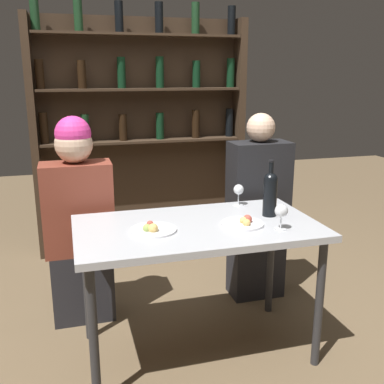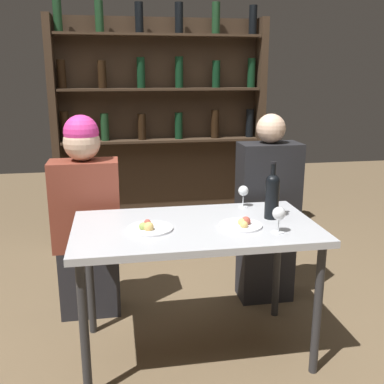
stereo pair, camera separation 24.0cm
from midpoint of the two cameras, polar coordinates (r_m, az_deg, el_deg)
ground_plane at (r=2.68m, az=-2.07°, el=-19.44°), size 10.00×10.00×0.00m
dining_table at (r=2.37m, az=-2.22°, el=-5.88°), size 1.27×0.70×0.75m
wine_rack_wall at (r=3.93m, az=-8.24°, el=8.56°), size 1.81×0.21×2.08m
wine_bottle at (r=2.47m, az=7.18°, el=-0.02°), size 0.08×0.08×0.31m
wine_glass_0 at (r=2.27m, az=8.34°, el=-2.54°), size 0.07×0.07×0.13m
wine_glass_1 at (r=2.66m, az=3.38°, el=0.16°), size 0.06×0.06×0.13m
food_plate_0 at (r=2.27m, az=-8.06°, el=-4.76°), size 0.23×0.23×0.05m
food_plate_1 at (r=2.34m, az=3.67°, el=-3.96°), size 0.22×0.22×0.05m
seated_person_left at (r=2.84m, az=-16.53°, el=-3.91°), size 0.41×0.22×1.28m
seated_person_right at (r=3.05m, az=6.10°, el=-2.71°), size 0.39×0.22×1.27m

